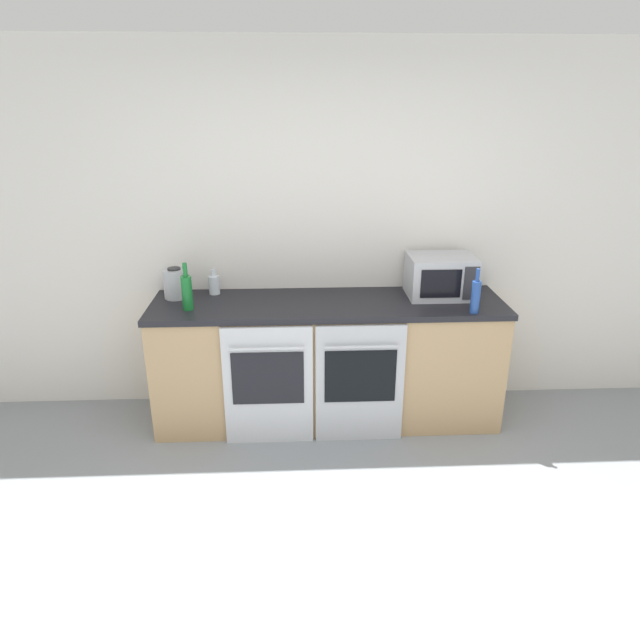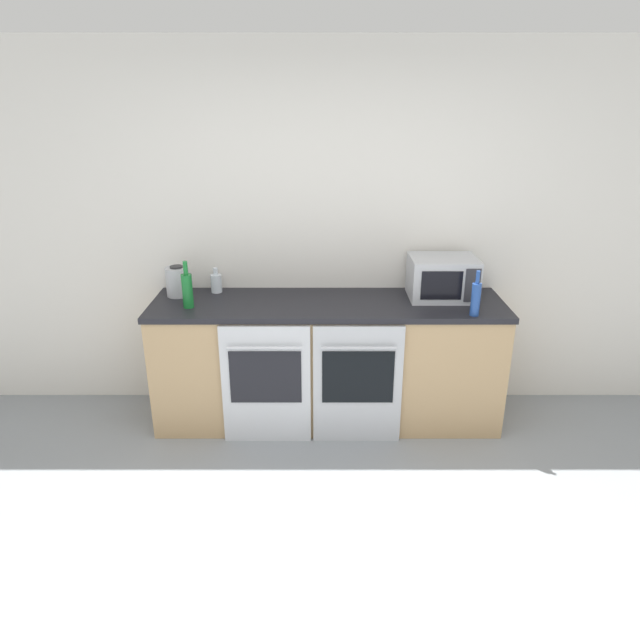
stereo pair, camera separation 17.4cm
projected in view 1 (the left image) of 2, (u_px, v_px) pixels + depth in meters
ground_plane at (351, 627)px, 2.55m from camera, size 16.00×16.00×0.00m
wall_back at (325, 234)px, 4.11m from camera, size 10.00×0.06×2.60m
counter_back at (328, 361)px, 4.10m from camera, size 2.44×0.65×0.90m
oven_left at (268, 386)px, 3.78m from camera, size 0.59×0.06×0.85m
oven_right at (360, 383)px, 3.80m from camera, size 0.59×0.06×0.85m
microwave at (441, 276)px, 4.00m from camera, size 0.46×0.36×0.29m
bottle_green at (187, 291)px, 3.75m from camera, size 0.07×0.07×0.32m
bottle_clear at (214, 284)px, 4.07m from camera, size 0.08×0.08×0.18m
bottle_blue at (476, 296)px, 3.69m from camera, size 0.06×0.06×0.30m
kettle at (175, 283)px, 3.98m from camera, size 0.16×0.16×0.22m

